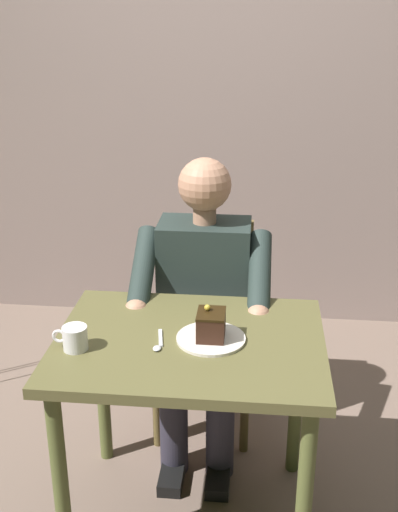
# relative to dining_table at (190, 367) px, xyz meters

# --- Properties ---
(ground_plane) EXTENTS (14.00, 14.00, 0.00)m
(ground_plane) POSITION_rel_dining_table_xyz_m (0.00, 0.00, -0.61)
(ground_plane) COLOR #786256
(cafe_rear_panel) EXTENTS (6.40, 0.12, 3.00)m
(cafe_rear_panel) POSITION_rel_dining_table_xyz_m (0.00, -1.65, 0.89)
(cafe_rear_panel) COLOR gray
(cafe_rear_panel) RESTS_ON ground
(dining_table) EXTENTS (0.87, 0.66, 0.72)m
(dining_table) POSITION_rel_dining_table_xyz_m (0.00, 0.00, 0.00)
(dining_table) COLOR brown
(dining_table) RESTS_ON ground
(chair) EXTENTS (0.42, 0.42, 0.88)m
(chair) POSITION_rel_dining_table_xyz_m (0.00, -0.62, -0.13)
(chair) COLOR brown
(chair) RESTS_ON ground
(seated_person) EXTENTS (0.53, 0.58, 1.19)m
(seated_person) POSITION_rel_dining_table_xyz_m (0.00, -0.45, 0.00)
(seated_person) COLOR #26322F
(seated_person) RESTS_ON ground
(dessert_plate) EXTENTS (0.22, 0.22, 0.01)m
(dessert_plate) POSITION_rel_dining_table_xyz_m (-0.07, 0.00, 0.11)
(dessert_plate) COLOR silver
(dessert_plate) RESTS_ON dining_table
(cake_slice) EXTENTS (0.09, 0.11, 0.11)m
(cake_slice) POSITION_rel_dining_table_xyz_m (-0.07, 0.00, 0.16)
(cake_slice) COLOR #381F15
(cake_slice) RESTS_ON dessert_plate
(coffee_cup) EXTENTS (0.11, 0.08, 0.08)m
(coffee_cup) POSITION_rel_dining_table_xyz_m (0.35, 0.10, 0.15)
(coffee_cup) COLOR white
(coffee_cup) RESTS_ON dining_table
(dessert_spoon) EXTENTS (0.03, 0.14, 0.01)m
(dessert_spoon) POSITION_rel_dining_table_xyz_m (0.09, 0.05, 0.11)
(dessert_spoon) COLOR silver
(dessert_spoon) RESTS_ON dining_table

